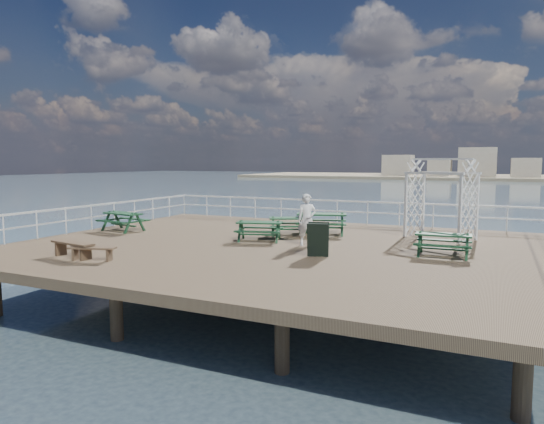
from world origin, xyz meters
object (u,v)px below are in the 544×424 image
at_px(picnic_table_d, 259,227).
at_px(picnic_table_b, 322,219).
at_px(picnic_table_c, 290,222).
at_px(trellis_arbor, 441,203).
at_px(person, 307,220).
at_px(flat_bench_near, 73,246).
at_px(picnic_table_a, 123,218).
at_px(picnic_table_e, 443,240).
at_px(flat_bench_far, 92,250).

bearing_deg(picnic_table_d, picnic_table_b, 41.89).
distance_m(picnic_table_c, picnic_table_d, 1.85).
xyz_separation_m(trellis_arbor, person, (-4.07, -3.59, -0.45)).
bearing_deg(picnic_table_c, flat_bench_near, -148.19).
xyz_separation_m(picnic_table_a, trellis_arbor, (12.44, 3.50, 0.80)).
xyz_separation_m(picnic_table_c, flat_bench_near, (-4.30, -7.02, -0.15)).
bearing_deg(flat_bench_near, picnic_table_c, 67.83).
distance_m(picnic_table_b, trellis_arbor, 4.61).
relative_size(picnic_table_a, picnic_table_b, 0.87).
xyz_separation_m(picnic_table_e, person, (-4.55, 0.08, 0.39)).
xyz_separation_m(picnic_table_d, trellis_arbor, (6.02, 3.41, 0.84)).
xyz_separation_m(picnic_table_a, picnic_table_e, (12.91, -0.17, -0.05)).
relative_size(picnic_table_e, flat_bench_near, 0.98).
height_order(flat_bench_far, trellis_arbor, trellis_arbor).
height_order(picnic_table_c, flat_bench_near, picnic_table_c).
bearing_deg(flat_bench_far, picnic_table_e, 9.90).
height_order(picnic_table_b, picnic_table_e, picnic_table_b).
relative_size(picnic_table_e, flat_bench_far, 1.17).
distance_m(picnic_table_b, flat_bench_near, 9.45).
distance_m(picnic_table_c, flat_bench_near, 8.23).
xyz_separation_m(flat_bench_far, person, (4.87, 5.15, 0.60)).
height_order(picnic_table_a, trellis_arbor, trellis_arbor).
xyz_separation_m(picnic_table_e, flat_bench_near, (-10.30, -4.97, -0.15)).
height_order(picnic_table_d, picnic_table_e, picnic_table_d).
bearing_deg(picnic_table_a, trellis_arbor, 26.58).
relative_size(picnic_table_b, flat_bench_near, 1.35).
relative_size(picnic_table_c, flat_bench_far, 1.43).
bearing_deg(flat_bench_near, picnic_table_a, 126.30).
distance_m(picnic_table_a, picnic_table_e, 12.92).
bearing_deg(flat_bench_near, trellis_arbor, 50.65).
height_order(picnic_table_c, picnic_table_d, picnic_table_d).
bearing_deg(flat_bench_far, person, 28.23).
xyz_separation_m(picnic_table_d, flat_bench_far, (-2.93, -5.32, -0.22)).
height_order(picnic_table_a, picnic_table_b, picnic_table_b).
xyz_separation_m(picnic_table_d, picnic_table_e, (6.49, -0.26, -0.00)).
relative_size(picnic_table_d, picnic_table_e, 1.17).
xyz_separation_m(picnic_table_c, picnic_table_d, (-0.49, -1.79, 0.00)).
relative_size(trellis_arbor, person, 1.69).
distance_m(picnic_table_c, picnic_table_e, 6.34).
bearing_deg(picnic_table_d, picnic_table_e, -19.00).
bearing_deg(picnic_table_e, picnic_table_d, 175.86).
bearing_deg(flat_bench_near, flat_bench_far, 3.16).
bearing_deg(picnic_table_a, flat_bench_near, -52.16).
height_order(picnic_table_c, person, person).
relative_size(flat_bench_near, flat_bench_far, 1.19).
distance_m(flat_bench_far, person, 7.11).
distance_m(picnic_table_a, flat_bench_near, 5.77).
relative_size(picnic_table_c, trellis_arbor, 0.68).
xyz_separation_m(picnic_table_e, trellis_arbor, (-0.48, 3.67, 0.84)).
relative_size(picnic_table_a, picnic_table_d, 1.03).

